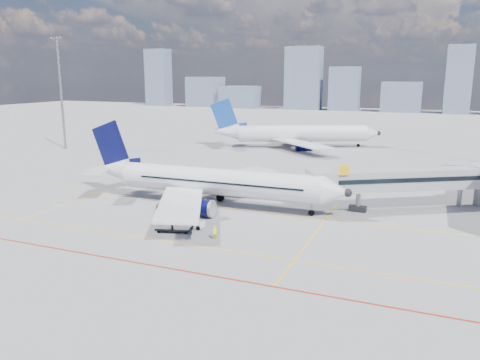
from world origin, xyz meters
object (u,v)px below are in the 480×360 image
(baggage_tug, at_px, (194,222))
(cargo_dolly, at_px, (174,221))
(belt_loader, at_px, (172,205))
(ramp_worker, at_px, (215,233))
(main_aircraft, at_px, (208,181))
(second_aircraft, at_px, (295,134))

(baggage_tug, relative_size, cargo_dolly, 0.49)
(belt_loader, bearing_deg, ramp_worker, -62.71)
(main_aircraft, distance_m, second_aircraft, 54.67)
(baggage_tug, relative_size, ramp_worker, 1.40)
(main_aircraft, distance_m, cargo_dolly, 11.42)
(second_aircraft, bearing_deg, cargo_dolly, -109.61)
(second_aircraft, xyz_separation_m, belt_loader, (0.18, -58.28, -2.68))
(baggage_tug, xyz_separation_m, cargo_dolly, (-1.52, -1.86, 0.53))
(main_aircraft, xyz_separation_m, belt_loader, (-3.40, -3.73, -2.68))
(second_aircraft, xyz_separation_m, ramp_worker, (10.14, -66.41, -2.47))
(main_aircraft, height_order, cargo_dolly, main_aircraft)
(main_aircraft, xyz_separation_m, baggage_tug, (2.75, -9.31, -2.56))
(second_aircraft, bearing_deg, belt_loader, -113.62)
(belt_loader, bearing_deg, baggage_tug, -65.70)
(second_aircraft, bearing_deg, main_aircraft, -110.04)
(cargo_dolly, distance_m, belt_loader, 8.79)
(belt_loader, xyz_separation_m, ramp_worker, (9.96, -8.13, 0.21))
(cargo_dolly, bearing_deg, main_aircraft, 81.29)
(second_aircraft, distance_m, baggage_tug, 64.23)
(main_aircraft, distance_m, belt_loader, 5.72)
(second_aircraft, height_order, baggage_tug, second_aircraft)
(belt_loader, height_order, ramp_worker, belt_loader)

